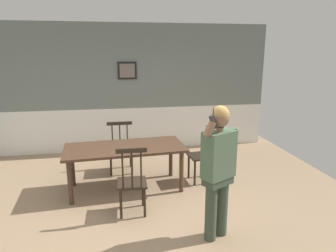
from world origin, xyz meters
TOP-DOWN VIEW (x-y plane):
  - ground_plane at (0.00, 0.00)m, footprint 6.90×6.90m
  - room_back_partition at (-0.00, 2.84)m, footprint 6.28×0.17m
  - dining_table at (-0.22, 0.71)m, footprint 1.97×1.00m
  - chair_near_window at (-0.28, 1.53)m, footprint 0.48×0.48m
  - chair_by_doorway at (-0.17, -0.11)m, footprint 0.41×0.41m
  - chair_at_table_head at (1.11, 0.81)m, footprint 0.44×0.44m
  - person_figure at (0.81, -0.84)m, footprint 0.49×0.36m

SIDE VIEW (x-z plane):
  - ground_plane at x=0.00m, z-range 0.00..0.00m
  - chair_near_window at x=-0.28m, z-range 0.00..0.92m
  - chair_at_table_head at x=1.11m, z-range 0.00..0.94m
  - chair_by_doorway at x=-0.17m, z-range -0.03..0.98m
  - dining_table at x=-0.22m, z-range 0.28..1.01m
  - person_figure at x=0.81m, z-range 0.11..1.75m
  - room_back_partition at x=0.00m, z-range -0.05..2.76m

